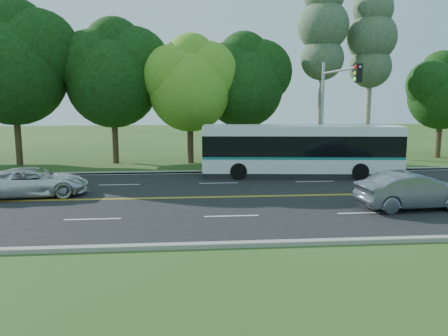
{
  "coord_description": "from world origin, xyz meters",
  "views": [
    {
      "loc": [
        -2.27,
        -20.51,
        4.69
      ],
      "look_at": [
        -0.33,
        2.0,
        1.11
      ],
      "focal_mm": 35.0,
      "sensor_mm": 36.0,
      "label": 1
    }
  ],
  "objects": [
    {
      "name": "tree_row",
      "position": [
        -5.15,
        12.13,
        6.73
      ],
      "size": [
        44.7,
        9.1,
        13.84
      ],
      "color": "#301E15",
      "rests_on": "ground"
    },
    {
      "name": "curb_south",
      "position": [
        0.0,
        -7.15,
        0.07
      ],
      "size": [
        60.0,
        0.3,
        0.15
      ],
      "primitive_type": "cube",
      "color": "gray",
      "rests_on": "ground"
    },
    {
      "name": "transit_bus",
      "position": [
        4.6,
        5.3,
        1.55
      ],
      "size": [
        12.02,
        3.73,
        3.09
      ],
      "rotation": [
        0.0,
        0.0,
        -0.1
      ],
      "color": "white",
      "rests_on": "road"
    },
    {
      "name": "curb_north",
      "position": [
        0.0,
        7.15,
        0.07
      ],
      "size": [
        60.0,
        0.3,
        0.15
      ],
      "primitive_type": "cube",
      "color": "gray",
      "rests_on": "ground"
    },
    {
      "name": "ground",
      "position": [
        0.0,
        0.0,
        0.0
      ],
      "size": [
        120.0,
        120.0,
        0.0
      ],
      "primitive_type": "plane",
      "color": "#2A4B19",
      "rests_on": "ground"
    },
    {
      "name": "suv",
      "position": [
        -9.66,
        1.0,
        0.71
      ],
      "size": [
        5.28,
        3.05,
        1.39
      ],
      "primitive_type": "imported",
      "rotation": [
        0.0,
        0.0,
        1.73
      ],
      "color": "silver",
      "rests_on": "road"
    },
    {
      "name": "grass_verge",
      "position": [
        0.0,
        9.0,
        0.05
      ],
      "size": [
        60.0,
        4.0,
        0.1
      ],
      "primitive_type": "cube",
      "color": "#2A4B19",
      "rests_on": "ground"
    },
    {
      "name": "lane_markings",
      "position": [
        -0.09,
        0.0,
        0.02
      ],
      "size": [
        57.6,
        13.82,
        0.0
      ],
      "color": "gold",
      "rests_on": "road"
    },
    {
      "name": "road",
      "position": [
        0.0,
        0.0,
        0.01
      ],
      "size": [
        60.0,
        14.0,
        0.02
      ],
      "primitive_type": "cube",
      "color": "black",
      "rests_on": "ground"
    },
    {
      "name": "traffic_signal",
      "position": [
        6.49,
        5.4,
        4.67
      ],
      "size": [
        0.42,
        6.1,
        7.0
      ],
      "color": "#96999E",
      "rests_on": "ground"
    },
    {
      "name": "bougainvillea_hedge",
      "position": [
        7.18,
        8.15,
        0.72
      ],
      "size": [
        9.5,
        2.25,
        1.5
      ],
      "color": "maroon",
      "rests_on": "ground"
    },
    {
      "name": "sedan",
      "position": [
        7.38,
        -2.98,
        0.81
      ],
      "size": [
        4.91,
        2.07,
        1.57
      ],
      "primitive_type": "imported",
      "rotation": [
        0.0,
        0.0,
        1.66
      ],
      "color": "slate",
      "rests_on": "road"
    }
  ]
}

